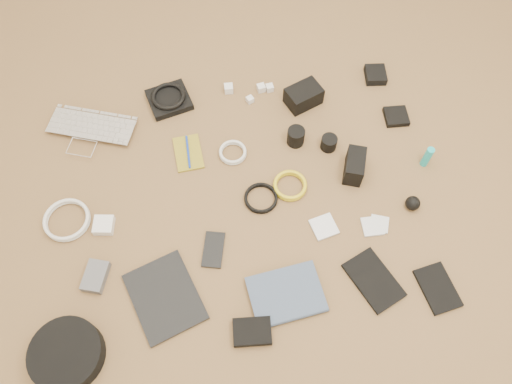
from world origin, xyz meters
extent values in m
cube|color=brown|center=(0.00, 0.00, -0.02)|extent=(4.00, 4.00, 0.04)
imported|color=silver|center=(-0.54, 0.39, 0.01)|extent=(0.39, 0.34, 0.03)
cube|color=black|center=(-0.22, 0.50, 0.01)|extent=(0.18, 0.18, 0.03)
torus|color=black|center=(-0.22, 0.50, 0.04)|extent=(0.16, 0.16, 0.02)
cube|color=silver|center=(0.02, 0.51, 0.02)|extent=(0.04, 0.04, 0.03)
cube|color=silver|center=(0.15, 0.49, 0.01)|extent=(0.03, 0.03, 0.03)
cube|color=silver|center=(0.19, 0.48, 0.01)|extent=(0.03, 0.03, 0.03)
cube|color=silver|center=(0.10, 0.44, 0.01)|extent=(0.03, 0.03, 0.02)
cube|color=black|center=(0.30, 0.39, 0.04)|extent=(0.16, 0.13, 0.08)
cube|color=black|center=(0.63, 0.46, 0.02)|extent=(0.10, 0.10, 0.03)
cube|color=olive|center=(-0.18, 0.24, 0.00)|extent=(0.10, 0.16, 0.01)
cylinder|color=#1637B5|center=(-0.18, 0.24, 0.01)|extent=(0.01, 0.14, 0.01)
torus|color=silver|center=(-0.01, 0.21, 0.01)|extent=(0.12, 0.12, 0.01)
cylinder|color=black|center=(0.23, 0.21, 0.04)|extent=(0.08, 0.08, 0.07)
cylinder|color=black|center=(0.35, 0.17, 0.03)|extent=(0.06, 0.06, 0.06)
cube|color=black|center=(0.64, 0.24, 0.01)|extent=(0.10, 0.10, 0.02)
cube|color=silver|center=(-0.51, 0.00, 0.01)|extent=(0.08, 0.08, 0.03)
torus|color=silver|center=(-0.63, 0.05, 0.01)|extent=(0.17, 0.17, 0.01)
torus|color=black|center=(0.05, 0.00, 0.01)|extent=(0.14, 0.14, 0.01)
torus|color=gold|center=(0.16, 0.02, 0.01)|extent=(0.14, 0.14, 0.01)
cube|color=black|center=(0.41, 0.04, 0.05)|extent=(0.11, 0.14, 0.09)
cylinder|color=#1BADB4|center=(0.68, 0.02, 0.05)|extent=(0.03, 0.03, 0.10)
cube|color=#505155|center=(-0.54, -0.18, 0.01)|extent=(0.10, 0.12, 0.03)
cube|color=black|center=(-0.33, -0.29, 0.01)|extent=(0.27, 0.31, 0.01)
cube|color=black|center=(-0.15, -0.16, 0.01)|extent=(0.10, 0.14, 0.01)
cube|color=silver|center=(0.24, -0.16, 0.01)|extent=(0.10, 0.10, 0.01)
cube|color=silver|center=(0.41, -0.19, 0.00)|extent=(0.08, 0.08, 0.01)
cube|color=silver|center=(0.44, -0.18, 0.00)|extent=(0.08, 0.08, 0.01)
sphere|color=black|center=(0.57, -0.14, 0.03)|extent=(0.07, 0.07, 0.05)
cylinder|color=black|center=(-0.64, -0.42, 0.03)|extent=(0.29, 0.29, 0.06)
cube|color=black|center=(-0.07, -0.46, 0.01)|extent=(0.13, 0.10, 0.03)
imported|color=#3C4B65|center=(0.06, -0.45, 0.01)|extent=(0.24, 0.19, 0.02)
cube|color=black|center=(0.35, -0.37, 0.01)|extent=(0.18, 0.23, 0.01)
cube|color=black|center=(0.55, -0.44, 0.01)|extent=(0.12, 0.17, 0.01)
camera|label=1|loc=(-0.13, -0.80, 1.60)|focal=35.00mm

